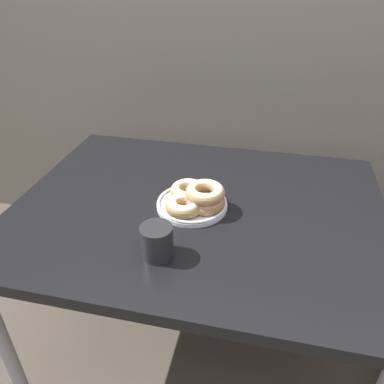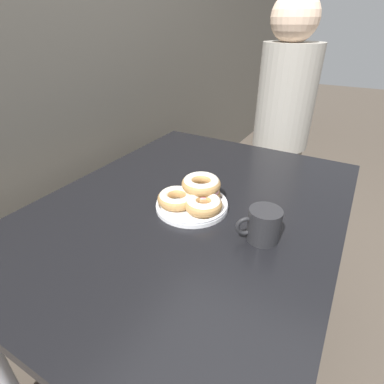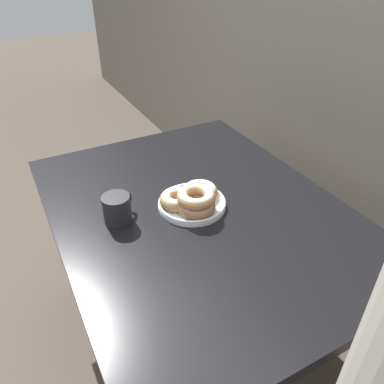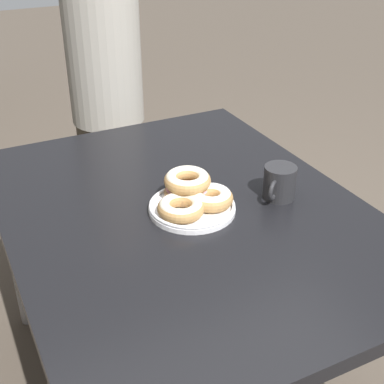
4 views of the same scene
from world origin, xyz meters
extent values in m
plane|color=#4C4238|center=(0.00, 0.00, 0.00)|extent=(14.00, 14.00, 0.00)
cube|color=slate|center=(0.00, 1.12, 1.30)|extent=(8.00, 0.05, 2.60)
cube|color=black|center=(0.00, 0.34, 0.70)|extent=(1.26, 0.96, 0.04)
cylinder|color=#99999E|center=(0.57, -0.08, 0.34)|extent=(0.05, 0.05, 0.68)
cylinder|color=#99999E|center=(0.57, 0.76, 0.34)|extent=(0.05, 0.05, 0.68)
cylinder|color=white|center=(-0.02, 0.32, 0.73)|extent=(0.24, 0.24, 0.01)
torus|color=white|center=(-0.02, 0.32, 0.74)|extent=(0.24, 0.24, 0.01)
torus|color=#9E7042|center=(0.03, 0.31, 0.75)|extent=(0.18, 0.18, 0.04)
torus|color=pink|center=(0.03, 0.31, 0.76)|extent=(0.17, 0.17, 0.03)
torus|color=#B2844C|center=(-0.04, 0.37, 0.75)|extent=(0.18, 0.18, 0.04)
torus|color=silver|center=(-0.04, 0.37, 0.76)|extent=(0.17, 0.17, 0.03)
torus|color=#B2844C|center=(-0.04, 0.27, 0.76)|extent=(0.17, 0.17, 0.04)
torus|color=white|center=(-0.04, 0.27, 0.76)|extent=(0.15, 0.15, 0.03)
torus|color=#B2844C|center=(0.03, 0.31, 0.79)|extent=(0.19, 0.19, 0.04)
torus|color=silver|center=(0.03, 0.31, 0.80)|extent=(0.17, 0.17, 0.03)
cylinder|color=#232326|center=(-0.06, 0.07, 0.77)|extent=(0.09, 0.09, 0.10)
cylinder|color=#382114|center=(-0.06, 0.07, 0.81)|extent=(0.08, 0.08, 0.00)
torus|color=#232326|center=(-0.09, 0.11, 0.77)|extent=(0.05, 0.06, 0.06)
cube|color=brown|center=(0.91, 0.27, 0.33)|extent=(0.28, 0.20, 0.66)
cylinder|color=gray|center=(0.86, 0.27, 0.92)|extent=(0.29, 0.29, 0.52)
sphere|color=beige|center=(0.82, 0.27, 1.28)|extent=(0.22, 0.22, 0.22)
camera|label=1|loc=(0.21, -0.70, 1.44)|focal=35.00mm
camera|label=2|loc=(-0.75, -0.10, 1.26)|focal=28.00mm
camera|label=3|loc=(0.93, -0.18, 1.50)|focal=35.00mm
camera|label=4|loc=(-1.15, 0.88, 1.50)|focal=50.00mm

